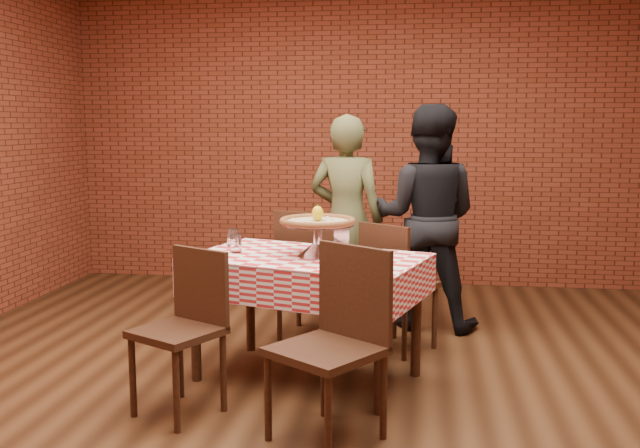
# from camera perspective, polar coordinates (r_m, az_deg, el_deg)

# --- Properties ---
(ground) EXTENTS (6.00, 6.00, 0.00)m
(ground) POSITION_cam_1_polar(r_m,az_deg,el_deg) (4.13, -0.88, -13.79)
(ground) COLOR black
(ground) RESTS_ON ground
(back_wall) EXTENTS (5.50, 0.00, 5.50)m
(back_wall) POSITION_cam_1_polar(r_m,az_deg,el_deg) (6.81, 3.05, 7.36)
(back_wall) COLOR maroon
(back_wall) RESTS_ON ground
(table) EXTENTS (1.51, 1.16, 0.75)m
(table) POSITION_cam_1_polar(r_m,az_deg,el_deg) (4.31, -1.06, -7.58)
(table) COLOR #3C2012
(table) RESTS_ON ground
(tablecloth) EXTENTS (1.55, 1.20, 0.23)m
(tablecloth) POSITION_cam_1_polar(r_m,az_deg,el_deg) (4.25, -1.07, -4.10)
(tablecloth) COLOR red
(tablecloth) RESTS_ON table
(pizza_stand) EXTENTS (0.51, 0.51, 0.20)m
(pizza_stand) POSITION_cam_1_polar(r_m,az_deg,el_deg) (4.21, -0.19, -1.25)
(pizza_stand) COLOR silver
(pizza_stand) RESTS_ON tablecloth
(pizza) EXTENTS (0.52, 0.52, 0.03)m
(pizza) POSITION_cam_1_polar(r_m,az_deg,el_deg) (4.19, -0.19, 0.16)
(pizza) COLOR beige
(pizza) RESTS_ON pizza_stand
(lemon) EXTENTS (0.08, 0.08, 0.09)m
(lemon) POSITION_cam_1_polar(r_m,az_deg,el_deg) (4.18, -0.19, 0.86)
(lemon) COLOR yellow
(lemon) RESTS_ON pizza
(water_glass_left) EXTENTS (0.09, 0.09, 0.11)m
(water_glass_left) POSITION_cam_1_polar(r_m,az_deg,el_deg) (4.36, -6.79, -1.56)
(water_glass_left) COLOR white
(water_glass_left) RESTS_ON tablecloth
(water_glass_right) EXTENTS (0.09, 0.09, 0.11)m
(water_glass_right) POSITION_cam_1_polar(r_m,az_deg,el_deg) (4.58, -7.04, -1.08)
(water_glass_right) COLOR white
(water_glass_right) RESTS_ON tablecloth
(side_plate) EXTENTS (0.18, 0.18, 0.01)m
(side_plate) POSITION_cam_1_polar(r_m,az_deg,el_deg) (3.95, 3.90, -3.27)
(side_plate) COLOR white
(side_plate) RESTS_ON tablecloth
(sweetener_packet_a) EXTENTS (0.06, 0.04, 0.00)m
(sweetener_packet_a) POSITION_cam_1_polar(r_m,az_deg,el_deg) (3.83, 5.52, -3.69)
(sweetener_packet_a) COLOR white
(sweetener_packet_a) RESTS_ON tablecloth
(sweetener_packet_b) EXTENTS (0.06, 0.06, 0.00)m
(sweetener_packet_b) POSITION_cam_1_polar(r_m,az_deg,el_deg) (3.84, 6.27, -3.66)
(sweetener_packet_b) COLOR white
(sweetener_packet_b) RESTS_ON tablecloth
(condiment_caddy) EXTENTS (0.10, 0.08, 0.13)m
(condiment_caddy) POSITION_cam_1_polar(r_m,az_deg,el_deg) (4.45, 1.77, -1.14)
(condiment_caddy) COLOR silver
(condiment_caddy) RESTS_ON tablecloth
(chair_near_left) EXTENTS (0.53, 0.53, 0.87)m
(chair_near_left) POSITION_cam_1_polar(r_m,az_deg,el_deg) (3.85, -11.41, -8.72)
(chair_near_left) COLOR #3C2012
(chair_near_left) RESTS_ON ground
(chair_near_right) EXTENTS (0.64, 0.64, 0.94)m
(chair_near_right) POSITION_cam_1_polar(r_m,az_deg,el_deg) (3.47, 0.48, -9.86)
(chair_near_right) COLOR #3C2012
(chair_near_right) RESTS_ON ground
(chair_far_left) EXTENTS (0.53, 0.53, 0.94)m
(chair_far_left) POSITION_cam_1_polar(r_m,az_deg,el_deg) (5.13, -0.43, -3.95)
(chair_far_left) COLOR #3C2012
(chair_far_left) RESTS_ON ground
(chair_far_right) EXTENTS (0.56, 0.56, 0.88)m
(chair_far_right) POSITION_cam_1_polar(r_m,az_deg,el_deg) (4.87, 6.43, -4.98)
(chair_far_right) COLOR #3C2012
(chair_far_right) RESTS_ON ground
(diner_olive) EXTENTS (0.65, 0.48, 1.61)m
(diner_olive) POSITION_cam_1_polar(r_m,az_deg,el_deg) (5.46, 2.13, 0.37)
(diner_olive) COLOR #515531
(diner_olive) RESTS_ON ground
(diner_black) EXTENTS (0.90, 0.74, 1.68)m
(diner_black) POSITION_cam_1_polar(r_m,az_deg,el_deg) (5.37, 8.57, 0.52)
(diner_black) COLOR black
(diner_black) RESTS_ON ground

